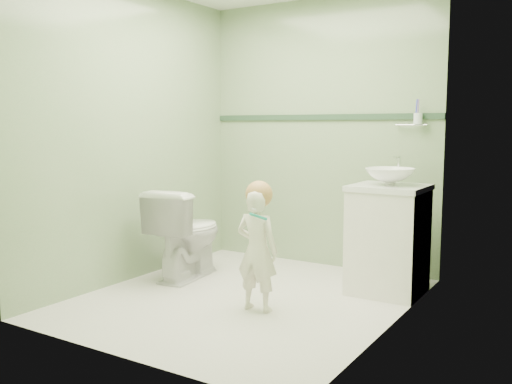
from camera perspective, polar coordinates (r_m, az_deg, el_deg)
The scene contains 12 objects.
ground at distance 4.20m, azimuth -1.10°, elevation -10.82°, with size 2.50×2.50×0.00m, color silver.
room_shell at distance 4.01m, azimuth -1.14°, elevation 5.76°, with size 2.50×2.54×2.40m.
trim_stripe at distance 5.09m, azimuth 6.54°, elevation 7.61°, with size 2.20×0.02×0.05m, color #2A4630.
vanity at distance 4.37m, azimuth 13.34°, elevation -4.92°, with size 0.52×0.50×0.80m, color white.
counter at distance 4.30m, azimuth 13.49°, elevation 0.43°, with size 0.54×0.52×0.04m, color white.
basin at distance 4.29m, azimuth 13.52°, elevation 1.55°, with size 0.37×0.37×0.13m, color white.
faucet at distance 4.46m, azimuth 14.30°, elevation 2.74°, with size 0.03×0.13×0.18m.
cup_holder at distance 4.72m, azimuth 16.14°, elevation 7.20°, with size 0.26×0.07×0.21m.
toilet at distance 4.72m, azimuth -7.09°, elevation -4.18°, with size 0.42×0.74×0.76m, color white.
toddler at distance 3.85m, azimuth 0.11°, elevation -6.00°, with size 0.31×0.20×0.84m, color white.
hair_cap at distance 3.80m, azimuth 0.31°, elevation -0.24°, with size 0.19×0.19×0.19m, color #BD864A.
teal_toothbrush at distance 3.65m, azimuth 0.18°, elevation -2.43°, with size 0.11×0.13×0.08m.
Camera 1 is at (2.19, -3.36, 1.27)m, focal length 39.13 mm.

